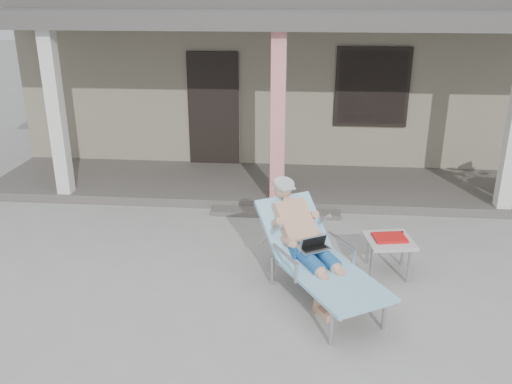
# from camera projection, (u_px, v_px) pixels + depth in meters

# --- Properties ---
(ground) EXTENTS (60.00, 60.00, 0.00)m
(ground) POSITION_uv_depth(u_px,v_px,m) (267.00, 273.00, 6.75)
(ground) COLOR #9E9E99
(ground) RESTS_ON ground
(house) EXTENTS (10.40, 5.40, 3.30)m
(house) POSITION_uv_depth(u_px,v_px,m) (288.00, 66.00, 12.21)
(house) COLOR gray
(house) RESTS_ON ground
(porch_deck) EXTENTS (10.00, 2.00, 0.15)m
(porch_deck) POSITION_uv_depth(u_px,v_px,m) (279.00, 185.00, 9.52)
(porch_deck) COLOR #605B56
(porch_deck) RESTS_ON ground
(porch_overhang) EXTENTS (10.00, 2.30, 2.85)m
(porch_overhang) POSITION_uv_depth(u_px,v_px,m) (282.00, 25.00, 8.51)
(porch_overhang) COLOR silver
(porch_overhang) RESTS_ON porch_deck
(porch_step) EXTENTS (2.00, 0.30, 0.07)m
(porch_step) POSITION_uv_depth(u_px,v_px,m) (276.00, 213.00, 8.46)
(porch_step) COLOR #605B56
(porch_step) RESTS_ON ground
(lounger) EXTENTS (1.59, 2.00, 1.28)m
(lounger) POSITION_uv_depth(u_px,v_px,m) (312.00, 231.00, 6.06)
(lounger) COLOR #B7B7BC
(lounger) RESTS_ON ground
(side_table) EXTENTS (0.64, 0.64, 0.50)m
(side_table) POSITION_uv_depth(u_px,v_px,m) (389.00, 242.00, 6.62)
(side_table) COLOR beige
(side_table) RESTS_ON ground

